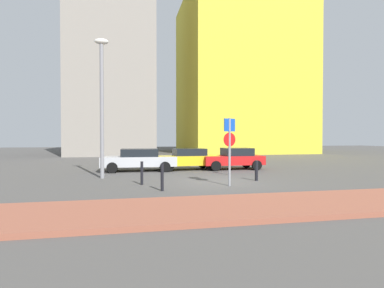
# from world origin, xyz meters

# --- Properties ---
(ground_plane) EXTENTS (120.00, 120.00, 0.00)m
(ground_plane) POSITION_xyz_m (0.00, 0.00, 0.00)
(ground_plane) COLOR #4C4947
(sidewalk_brick) EXTENTS (40.00, 3.18, 0.14)m
(sidewalk_brick) POSITION_xyz_m (0.00, -5.53, 0.07)
(sidewalk_brick) COLOR #93513D
(sidewalk_brick) RESTS_ON ground
(parked_car_silver) EXTENTS (4.65, 2.17, 1.40)m
(parked_car_silver) POSITION_xyz_m (-3.50, 5.52, 0.74)
(parked_car_silver) COLOR #B7BABF
(parked_car_silver) RESTS_ON ground
(parked_car_yellow) EXTENTS (4.07, 2.12, 1.39)m
(parked_car_yellow) POSITION_xyz_m (-0.38, 5.68, 0.74)
(parked_car_yellow) COLOR gold
(parked_car_yellow) RESTS_ON ground
(parked_car_red) EXTENTS (4.02, 2.03, 1.41)m
(parked_car_red) POSITION_xyz_m (2.67, 5.38, 0.73)
(parked_car_red) COLOR red
(parked_car_red) RESTS_ON ground
(parking_sign_post) EXTENTS (0.59, 0.19, 2.94)m
(parking_sign_post) POSITION_xyz_m (0.12, -1.33, 1.85)
(parking_sign_post) COLOR gray
(parking_sign_post) RESTS_ON ground
(parking_meter) EXTENTS (0.18, 0.14, 1.37)m
(parking_meter) POSITION_xyz_m (1.41, 2.38, 0.89)
(parking_meter) COLOR #4C4C51
(parking_meter) RESTS_ON ground
(street_lamp) EXTENTS (0.70, 0.36, 7.15)m
(street_lamp) POSITION_xyz_m (-5.47, 2.39, 4.20)
(street_lamp) COLOR gray
(street_lamp) RESTS_ON ground
(traffic_bollard_near) EXTENTS (0.12, 0.12, 1.04)m
(traffic_bollard_near) POSITION_xyz_m (-3.57, -0.21, 0.52)
(traffic_bollard_near) COLOR black
(traffic_bollard_near) RESTS_ON ground
(traffic_bollard_mid) EXTENTS (0.13, 0.13, 1.07)m
(traffic_bollard_mid) POSITION_xyz_m (-2.86, -1.98, 0.54)
(traffic_bollard_mid) COLOR black
(traffic_bollard_mid) RESTS_ON ground
(traffic_bollard_far) EXTENTS (0.15, 0.15, 0.99)m
(traffic_bollard_far) POSITION_xyz_m (1.94, -0.03, 0.49)
(traffic_bollard_far) COLOR black
(traffic_bollard_far) RESTS_ON ground
(building_colorful_midrise) EXTENTS (16.52, 16.91, 22.73)m
(building_colorful_midrise) POSITION_xyz_m (12.19, 29.73, 11.36)
(building_colorful_midrise) COLOR gold
(building_colorful_midrise) RESTS_ON ground
(building_under_construction) EXTENTS (10.16, 11.84, 24.57)m
(building_under_construction) POSITION_xyz_m (-6.08, 26.65, 12.29)
(building_under_construction) COLOR gray
(building_under_construction) RESTS_ON ground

